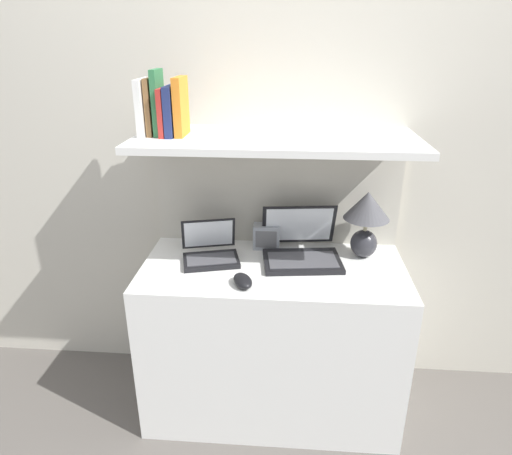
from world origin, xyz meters
The scene contains 16 objects.
ground_plane centered at (0.00, 0.00, 0.00)m, with size 12.00×12.00×0.00m, color #56514C.
wall_back centered at (0.00, 0.59, 1.20)m, with size 6.00×0.05×2.40m.
desk centered at (0.00, 0.26, 0.37)m, with size 1.12×0.53×0.74m.
back_riser centered at (0.00, 0.55, 0.63)m, with size 1.12×0.04×1.25m.
shelf centered at (0.00, 0.33, 1.27)m, with size 1.12×0.47×0.03m.
table_lamp centered at (0.39, 0.40, 0.93)m, with size 0.20×0.20×0.30m.
laptop_large centered at (0.12, 0.36, 0.78)m, with size 0.36×0.34×0.22m.
laptop_small centered at (-0.28, 0.32, 0.78)m, with size 0.28×0.26×0.17m.
computer_mouse centered at (-0.11, 0.10, 0.76)m, with size 0.11×0.13×0.04m.
router_box centered at (-0.04, 0.45, 0.80)m, with size 0.12×0.07×0.11m.
book_white centered at (-0.52, 0.33, 1.39)m, with size 0.03×0.17×0.21m.
book_brown centered at (-0.49, 0.33, 1.39)m, with size 0.02×0.12×0.22m.
book_green centered at (-0.46, 0.33, 1.40)m, with size 0.02×0.12×0.25m.
book_red centered at (-0.44, 0.33, 1.37)m, with size 0.02×0.17×0.18m.
book_navy centered at (-0.41, 0.33, 1.37)m, with size 0.03×0.17×0.19m.
book_orange centered at (-0.37, 0.33, 1.39)m, with size 0.03×0.15×0.22m.
Camera 1 is at (0.06, -1.45, 1.64)m, focal length 32.00 mm.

